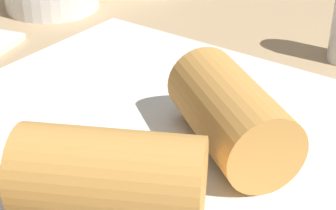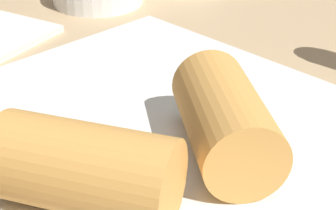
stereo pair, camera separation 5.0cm
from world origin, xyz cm
name	(u,v)px [view 1 (the left image)]	position (x,y,z in cm)	size (l,w,h in cm)	color
table_surface	(140,158)	(0.00, 0.00, 1.00)	(180.00, 140.00, 2.00)	tan
serving_plate	(168,141)	(1.88, 0.60, 2.76)	(31.57, 26.18, 1.50)	white
roll_front_left	(228,111)	(5.61, 1.43, 5.84)	(10.26, 9.20, 4.68)	#D19347
roll_front_right	(100,175)	(3.72, -7.63, 5.84)	(10.38, 8.41, 4.68)	#D19347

